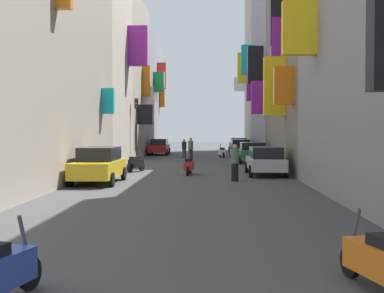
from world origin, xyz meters
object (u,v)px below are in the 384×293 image
parked_car_grey (238,145)px  scooter_silver (235,152)px  parked_car_green (252,152)px  pedestrian_near_left (184,149)px  pedestrian_near_right (235,163)px  traffic_light_near_corner (136,119)px  scooter_red (189,166)px  pedestrian_crossing (191,149)px  scooter_orange (378,260)px  scooter_white (222,152)px  parked_car_silver (265,160)px  scooter_black (136,164)px  parked_car_yellow (99,165)px  parked_car_black (240,147)px  parked_car_red (159,147)px

parked_car_grey → scooter_silver: (-0.84, -10.01, -0.33)m
parked_car_green → pedestrian_near_left: size_ratio=2.77×
parked_car_grey → pedestrian_near_right: size_ratio=2.62×
traffic_light_near_corner → scooter_red: bearing=-68.8°
pedestrian_crossing → scooter_orange: bearing=-82.9°
scooter_white → pedestrian_near_right: 20.08m
parked_car_green → parked_car_grey: bearing=90.4°
parked_car_silver → scooter_black: (-7.01, 1.83, -0.30)m
scooter_silver → pedestrian_crossing: pedestrian_crossing is taller
scooter_red → pedestrian_crossing: pedestrian_crossing is taller
scooter_white → scooter_black: bearing=-108.9°
scooter_black → parked_car_yellow: bearing=-96.7°
scooter_orange → scooter_red: bearing=100.4°
parked_car_black → scooter_black: (-6.88, -18.51, -0.31)m
parked_car_yellow → scooter_silver: (6.91, 20.63, -0.35)m
parked_car_grey → pedestrian_crossing: size_ratio=2.51×
scooter_silver → pedestrian_near_left: size_ratio=1.20×
scooter_silver → scooter_red: (-3.15, -16.23, -0.00)m
scooter_white → scooter_red: (-2.07, -16.69, -0.00)m
parked_car_red → scooter_white: (5.80, -4.80, -0.32)m
parked_car_grey → pedestrian_crossing: (-4.38, -13.94, 0.08)m
pedestrian_near_right → parked_car_silver: bearing=62.3°
parked_car_silver → parked_car_grey: 26.33m
parked_car_green → scooter_white: size_ratio=2.28×
scooter_white → scooter_orange: (1.46, -35.95, 0.00)m
parked_car_black → parked_car_silver: parked_car_black is taller
parked_car_green → scooter_black: parked_car_green is taller
pedestrian_crossing → scooter_silver: bearing=47.9°
pedestrian_near_left → traffic_light_near_corner: 5.93m
scooter_red → parked_car_green: bearing=67.5°
scooter_orange → pedestrian_near_left: bearing=97.5°
scooter_black → pedestrian_crossing: pedestrian_crossing is taller
pedestrian_near_left → parked_car_yellow: bearing=-97.7°
scooter_orange → parked_car_green: bearing=88.9°
scooter_red → pedestrian_crossing: (-0.39, 12.31, 0.41)m
scooter_red → scooter_orange: (3.53, -19.26, 0.00)m
parked_car_green → scooter_white: 7.11m
parked_car_yellow → parked_car_green: size_ratio=1.00×
scooter_black → pedestrian_near_left: bearing=81.9°
parked_car_black → scooter_red: (-3.84, -20.26, -0.31)m
parked_car_green → pedestrian_near_right: size_ratio=2.61×
parked_car_green → scooter_orange: parked_car_green is taller
parked_car_black → traffic_light_near_corner: size_ratio=0.96×
parked_car_red → pedestrian_crossing: (3.34, -9.18, 0.09)m
parked_car_black → scooter_silver: bearing=-99.7°
scooter_silver → pedestrian_near_left: pedestrian_near_left is taller
parked_car_red → scooter_red: size_ratio=2.31×
parked_car_grey → pedestrian_near_left: bearing=-115.5°
parked_car_green → parked_car_grey: (-0.10, 16.37, 0.03)m
parked_car_grey → scooter_black: (-7.03, -24.50, -0.33)m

